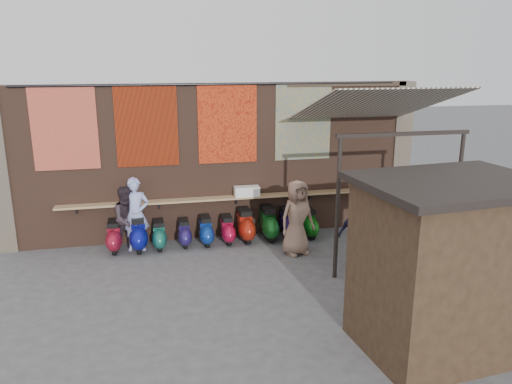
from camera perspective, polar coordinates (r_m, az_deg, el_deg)
ground at (r=11.12m, az=-2.47°, el=-9.40°), size 70.00×70.00×0.00m
brick_wall at (r=13.05m, az=-4.66°, el=3.51°), size 10.00×0.40×4.00m
pier_right at (r=14.68m, az=15.93°, el=4.26°), size 0.50×0.50×4.00m
eating_counter at (r=12.91m, az=-4.35°, el=-0.73°), size 8.00×0.32×0.05m
shelf_box at (r=12.96m, az=-1.06°, el=0.08°), size 0.65×0.29×0.26m
tapestry_redgold at (r=12.69m, az=-21.04°, el=6.82°), size 1.50×0.02×2.00m
tapestry_sun at (r=12.56m, az=-12.38°, el=7.38°), size 1.50×0.02×2.00m
tapestry_orange at (r=12.72m, az=-3.27°, el=7.80°), size 1.50×0.02×2.00m
tapestry_multi at (r=13.19m, az=5.42°, el=8.01°), size 1.50×0.02×2.00m
hang_rail at (r=12.58m, az=-4.71°, el=12.18°), size 9.50×0.06×0.06m
scooter_stool_0 at (r=12.74m, az=-15.91°, el=-4.90°), size 0.36×0.80×0.76m
scooter_stool_1 at (r=12.65m, az=-13.26°, el=-4.64°), size 0.40×0.90×0.85m
scooter_stool_2 at (r=12.66m, az=-11.01°, el=-4.84°), size 0.33×0.74×0.71m
scooter_stool_3 at (r=12.75m, az=-8.19°, el=-4.65°), size 0.32×0.70×0.67m
scooter_stool_4 at (r=12.77m, az=-5.75°, el=-4.42°), size 0.34×0.76×0.72m
scooter_stool_5 at (r=12.84m, az=-3.29°, el=-4.32°), size 0.33×0.73×0.70m
scooter_stool_6 at (r=12.94m, az=-1.23°, el=-3.82°), size 0.39×0.88×0.83m
scooter_stool_7 at (r=13.06m, az=1.43°, el=-3.61°), size 0.40×0.89×0.85m
scooter_stool_8 at (r=13.18m, az=3.66°, el=-3.58°), size 0.38×0.83×0.79m
scooter_stool_9 at (r=13.30m, az=6.03°, el=-3.54°), size 0.36×0.80×0.76m
diner_left at (r=12.53m, az=-13.57°, el=-2.49°), size 0.70×0.49×1.83m
diner_right at (r=12.57m, az=-14.45°, el=-2.98°), size 0.98×0.89×1.63m
shopper_navy at (r=11.51m, az=11.56°, el=-4.67°), size 0.93×0.42×1.55m
shopper_grey at (r=10.99m, az=15.43°, el=-5.13°), size 1.21×0.73×1.82m
shopper_tan at (r=11.96m, az=4.71°, el=-2.94°), size 1.02×0.80×1.83m
market_stall at (r=8.53m, az=20.80°, el=-8.32°), size 2.67×2.11×2.71m
stall_roof at (r=8.10m, az=21.72°, el=0.95°), size 3.00×2.42×0.12m
stall_sign at (r=9.04m, az=17.37°, el=-2.57°), size 1.20×0.16×0.50m
stall_shelf at (r=9.37m, az=16.90°, el=-8.28°), size 2.08×0.30×0.06m
awning_canvas at (r=12.11m, az=13.31°, el=9.68°), size 3.20×3.28×0.97m
awning_ledger at (r=13.53m, az=10.46°, el=12.05°), size 3.30×0.08×0.12m
awning_header at (r=10.84m, az=16.58°, el=6.38°), size 3.00×0.08×0.08m
awning_post_left at (r=10.57m, az=9.29°, el=-1.91°), size 0.09×0.09×3.10m
awning_post_right at (r=11.88m, az=21.95°, el=-0.94°), size 0.09×0.09×3.10m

